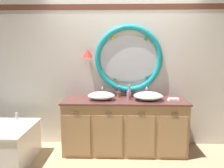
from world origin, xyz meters
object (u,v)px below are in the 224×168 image
toothbrush_holder_left (119,94)px  soap_dispenser (129,95)px  toothbrush_holder_right (129,94)px  sink_basin_right (148,96)px  sink_basin_left (101,96)px  folded_hand_towel (173,100)px

toothbrush_holder_left → soap_dispenser: toothbrush_holder_left is taller
toothbrush_holder_right → sink_basin_right: bearing=-37.0°
sink_basin_left → soap_dispenser: 0.43m
sink_basin_left → soap_dispenser: soap_dispenser is taller
toothbrush_holder_left → folded_hand_towel: bearing=-15.9°
folded_hand_towel → toothbrush_holder_left: bearing=164.1°
toothbrush_holder_right → folded_hand_towel: (0.68, -0.25, -0.03)m
sink_basin_left → toothbrush_holder_right: (0.44, 0.22, -0.01)m
soap_dispenser → folded_hand_towel: soap_dispenser is taller
sink_basin_left → folded_hand_towel: sink_basin_left is taller
toothbrush_holder_right → soap_dispenser: toothbrush_holder_right is taller
toothbrush_holder_left → folded_hand_towel: size_ratio=1.27×
soap_dispenser → folded_hand_towel: (0.69, -0.06, -0.05)m
toothbrush_holder_left → sink_basin_right: bearing=-24.1°
sink_basin_left → toothbrush_holder_left: bearing=36.8°
sink_basin_left → toothbrush_holder_left: (0.27, 0.21, -0.01)m
soap_dispenser → sink_basin_left: bearing=-176.2°
sink_basin_left → toothbrush_holder_right: size_ratio=1.93×
soap_dispenser → folded_hand_towel: 0.69m
sink_basin_left → toothbrush_holder_left: 0.34m
sink_basin_right → toothbrush_holder_right: toothbrush_holder_right is taller
toothbrush_holder_right → soap_dispenser: 0.19m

